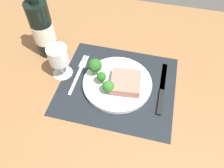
{
  "coord_description": "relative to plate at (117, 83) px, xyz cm",
  "views": [
    {
      "loc": [
        9.27,
        -45.59,
        61.54
      ],
      "look_at": [
        -1.6,
        -1.4,
        1.9
      ],
      "focal_mm": 34.77,
      "sensor_mm": 36.0,
      "label": 1
    }
  ],
  "objects": [
    {
      "name": "plate",
      "position": [
        0.0,
        0.0,
        0.0
      ],
      "size": [
        24.19,
        24.19,
        1.6
      ],
      "primitive_type": "cylinder",
      "color": "silver",
      "rests_on": "placemat"
    },
    {
      "name": "broccoli_back_left",
      "position": [
        -8.44,
        1.92,
        4.81
      ],
      "size": [
        4.82,
        4.82,
        6.59
      ],
      "color": "#5B8942",
      "rests_on": "plate"
    },
    {
      "name": "knife",
      "position": [
        15.59,
        0.53,
        -0.5
      ],
      "size": [
        1.8,
        23.0,
        0.8
      ],
      "rotation": [
        0.0,
        0.0,
        0.01
      ],
      "color": "black",
      "rests_on": "placemat"
    },
    {
      "name": "wine_glass",
      "position": [
        -20.89,
        0.62,
        7.3
      ],
      "size": [
        7.23,
        7.23,
        12.4
      ],
      "color": "silver",
      "rests_on": "ground_plane"
    },
    {
      "name": "ground_plane",
      "position": [
        0.0,
        0.0,
        -2.6
      ],
      "size": [
        140.0,
        110.0,
        3.0
      ],
      "primitive_type": "cube",
      "color": "brown"
    },
    {
      "name": "placemat",
      "position": [
        0.0,
        0.0,
        -0.95
      ],
      "size": [
        40.29,
        35.35,
        0.3
      ],
      "primitive_type": "cube",
      "color": "black",
      "rests_on": "ground_plane"
    },
    {
      "name": "fork",
      "position": [
        -14.91,
        1.42,
        -0.55
      ],
      "size": [
        2.4,
        19.2,
        0.5
      ],
      "rotation": [
        0.0,
        0.0,
        -0.04
      ],
      "color": "silver",
      "rests_on": "placemat"
    },
    {
      "name": "steak",
      "position": [
        3.05,
        -0.7,
        2.3
      ],
      "size": [
        10.93,
        11.05,
        3.0
      ],
      "primitive_type": "cube",
      "rotation": [
        0.0,
        0.0,
        0.1
      ],
      "color": "#9E6B5B",
      "rests_on": "plate"
    },
    {
      "name": "broccoli_front_edge",
      "position": [
        -5.22,
        -1.6,
        3.77
      ],
      "size": [
        3.21,
        3.21,
        4.83
      ],
      "color": "#5B8942",
      "rests_on": "plate"
    },
    {
      "name": "wine_bottle",
      "position": [
        -30.43,
        10.14,
        10.09
      ],
      "size": [
        8.02,
        8.02,
        29.59
      ],
      "color": "black",
      "rests_on": "ground_plane"
    },
    {
      "name": "broccoli_near_fork",
      "position": [
        -2.01,
        -4.89,
        3.76
      ],
      "size": [
        3.88,
        3.88,
        5.05
      ],
      "color": "#5B8942",
      "rests_on": "plate"
    }
  ]
}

